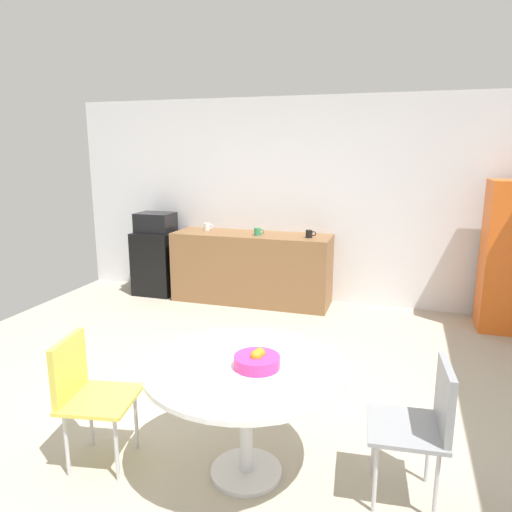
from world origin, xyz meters
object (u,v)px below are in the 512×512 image
chair_gray (425,416)px  fruit_bowl (257,361)px  round_table (246,384)px  chair_yellow (84,386)px  mini_fridge (157,262)px  mug_white (309,234)px  microwave (155,222)px  mug_green (207,227)px  mug_red (258,232)px

chair_gray → fruit_bowl: fruit_bowl is taller
round_table → fruit_bowl: fruit_bowl is taller
chair_yellow → chair_gray: same height
mini_fridge → round_table: 4.03m
mini_fridge → chair_gray: bearing=-43.1°
chair_gray → mug_white: 3.39m
chair_yellow → round_table: bearing=9.9°
chair_gray → round_table: bearing=-174.9°
mini_fridge → round_table: mini_fridge is taller
microwave → fruit_bowl: bearing=-53.1°
chair_gray → mug_white: bearing=112.1°
mini_fridge → fruit_bowl: (2.45, -3.26, 0.34)m
round_table → chair_yellow: bearing=-170.1°
mini_fridge → fruit_bowl: size_ratio=3.19×
mini_fridge → round_table: size_ratio=0.72×
fruit_bowl → mug_white: mug_white is taller
chair_yellow → fruit_bowl: 1.11m
chair_gray → mug_green: (-2.66, 3.25, 0.43)m
fruit_bowl → mug_red: bearing=107.0°
round_table → fruit_bowl: bearing=-6.4°
mini_fridge → mug_white: mug_white is taller
round_table → fruit_bowl: 0.17m
chair_yellow → mug_white: 3.49m
round_table → mug_red: bearing=105.8°
chair_yellow → fruit_bowl: fruit_bowl is taller
mini_fridge → round_table: bearing=-53.9°
fruit_bowl → mug_green: 3.77m
mini_fridge → chair_yellow: mini_fridge is taller
chair_yellow → mug_red: (0.10, 3.35, 0.43)m
mini_fridge → mug_white: (2.12, -0.05, 0.52)m
chair_yellow → mug_red: mug_red is taller
mug_green → mug_white: bearing=-5.5°
microwave → mini_fridge: bearing=0.0°
chair_yellow → mug_green: mug_green is taller
microwave → mug_white: bearing=-1.4°
chair_yellow → mug_green: (-0.65, 3.51, 0.43)m
mug_green → microwave: bearing=-173.4°
mug_red → mini_fridge: bearing=176.8°
mini_fridge → fruit_bowl: 4.09m
microwave → chair_gray: bearing=-43.1°
round_table → chair_gray: 1.02m
microwave → mug_green: size_ratio=3.72×
chair_yellow → chair_gray: (2.01, 0.26, 0.00)m
chair_gray → mug_red: bearing=121.8°
mug_white → round_table: bearing=-85.5°
mini_fridge → microwave: bearing=0.0°
round_table → mug_green: size_ratio=9.23×
microwave → mug_white: microwave is taller
chair_gray → mug_green: 4.22m
round_table → mug_red: size_ratio=9.23×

